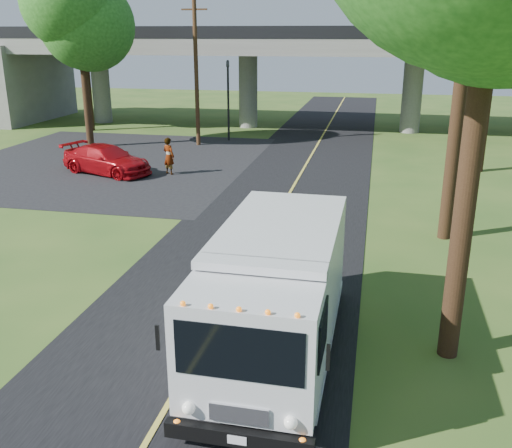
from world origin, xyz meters
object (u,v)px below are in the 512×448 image
(traffic_signal, at_px, (228,92))
(step_van, at_px, (276,290))
(utility_pole, at_px, (196,71))
(tree_left_far, at_px, (84,24))
(tree_right_far, at_px, (505,1))
(pedestrian, at_px, (169,156))
(tree_left_lot, at_px, (80,14))
(red_sedan, at_px, (107,160))

(traffic_signal, relative_size, step_van, 0.75)
(utility_pole, xyz_separation_m, tree_left_far, (-9.29, 3.84, 2.86))
(tree_left_far, bearing_deg, tree_right_far, -17.10)
(step_van, relative_size, pedestrian, 3.67)
(tree_right_far, distance_m, step_van, 22.08)
(pedestrian, bearing_deg, tree_left_lot, -12.69)
(red_sedan, bearing_deg, traffic_signal, -1.11)
(utility_pole, height_order, pedestrian, utility_pole)
(red_sedan, bearing_deg, tree_left_far, 48.52)
(traffic_signal, height_order, red_sedan, traffic_signal)
(tree_left_lot, bearing_deg, red_sedan, -57.17)
(traffic_signal, height_order, tree_left_far, tree_left_far)
(step_van, height_order, pedestrian, step_van)
(tree_left_lot, bearing_deg, utility_pole, 18.97)
(traffic_signal, height_order, tree_right_far, tree_right_far)
(utility_pole, distance_m, step_van, 25.70)
(tree_right_far, height_order, red_sedan, tree_right_far)
(traffic_signal, bearing_deg, step_van, -73.38)
(tree_right_far, xyz_separation_m, red_sedan, (-18.95, -4.27, -7.58))
(utility_pole, relative_size, step_van, 1.30)
(step_van, bearing_deg, tree_left_lot, 126.20)
(traffic_signal, distance_m, tree_left_far, 11.75)
(step_van, bearing_deg, pedestrian, 118.15)
(tree_right_far, xyz_separation_m, pedestrian, (-15.76, -3.81, -7.36))
(tree_right_far, height_order, pedestrian, tree_right_far)
(tree_left_far, relative_size, step_van, 1.43)
(tree_left_lot, bearing_deg, tree_left_far, 116.57)
(step_van, bearing_deg, traffic_signal, 107.22)
(tree_right_far, distance_m, red_sedan, 20.86)
(tree_left_lot, xyz_separation_m, tree_left_far, (-3.00, 6.00, -0.45))
(tree_left_far, xyz_separation_m, step_van, (18.50, -27.64, -5.88))
(tree_left_lot, height_order, pedestrian, tree_left_lot)
(tree_left_far, relative_size, red_sedan, 1.99)
(traffic_signal, distance_m, utility_pole, 2.86)
(utility_pole, xyz_separation_m, tree_right_far, (16.71, -4.16, 3.71))
(red_sedan, bearing_deg, step_van, -124.66)
(tree_left_lot, relative_size, tree_left_far, 1.06)
(traffic_signal, bearing_deg, tree_left_lot, -151.89)
(traffic_signal, relative_size, pedestrian, 2.75)
(tree_left_far, bearing_deg, step_van, -56.21)
(red_sedan, bearing_deg, tree_right_far, -58.65)
(tree_left_lot, xyz_separation_m, red_sedan, (4.05, -6.27, -7.18))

